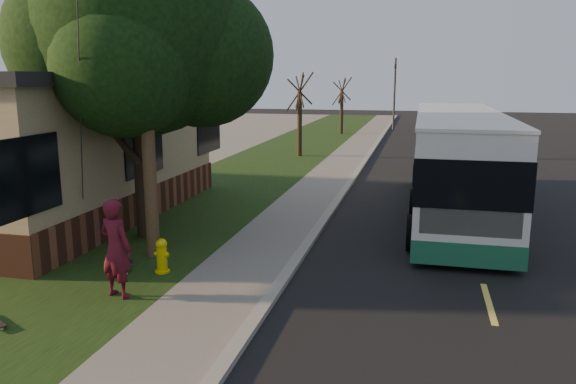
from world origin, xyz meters
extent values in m
plane|color=black|center=(0.00, 0.00, 0.00)|extent=(120.00, 120.00, 0.00)
cube|color=black|center=(4.00, 10.00, 0.01)|extent=(8.00, 80.00, 0.01)
cube|color=gray|center=(0.00, 10.00, 0.06)|extent=(0.25, 80.00, 0.12)
cube|color=slate|center=(-1.00, 10.00, 0.04)|extent=(2.00, 80.00, 0.08)
cube|color=black|center=(-4.50, 10.00, 0.04)|extent=(5.00, 80.00, 0.07)
cube|color=slate|center=(-14.50, 10.00, 0.02)|extent=(15.00, 80.00, 0.04)
cylinder|color=#DCC60B|center=(-2.60, 0.00, 0.35)|extent=(0.22, 0.22, 0.55)
sphere|color=#DCC60B|center=(-2.60, 0.00, 0.69)|extent=(0.24, 0.24, 0.24)
cylinder|color=#DCC60B|center=(-2.60, 0.00, 0.47)|extent=(0.30, 0.10, 0.10)
cylinder|color=#DCC60B|center=(-2.60, 0.00, 0.47)|extent=(0.10, 0.18, 0.10)
cylinder|color=#DCC60B|center=(-2.60, 0.00, 0.09)|extent=(0.32, 0.32, 0.04)
cylinder|color=#473321|center=(-3.30, 1.00, 4.57)|extent=(0.30, 0.30, 9.00)
cylinder|color=#2D2D30|center=(-4.20, -0.10, 3.80)|extent=(2.52, 3.21, 7.60)
cylinder|color=black|center=(-4.20, 2.50, 2.07)|extent=(0.56, 0.56, 4.00)
sphere|color=black|center=(-4.20, 2.50, 5.27)|extent=(5.20, 5.20, 5.20)
sphere|color=black|center=(-2.80, 3.10, 4.67)|extent=(3.60, 3.60, 3.60)
sphere|color=black|center=(-5.40, 2.10, 4.97)|extent=(3.80, 3.80, 3.80)
sphere|color=black|center=(-3.90, 1.20, 4.37)|extent=(3.20, 3.20, 3.20)
sphere|color=black|center=(-4.80, 3.90, 5.67)|extent=(3.40, 3.40, 3.40)
cylinder|color=black|center=(-3.50, 18.00, 1.72)|extent=(0.24, 0.24, 3.30)
cylinder|color=black|center=(-3.50, 18.00, 3.37)|extent=(1.38, 0.57, 2.01)
cylinder|color=black|center=(-3.50, 18.00, 3.37)|extent=(0.74, 1.21, 1.58)
cylinder|color=black|center=(-3.50, 18.00, 3.37)|extent=(0.65, 1.05, 1.95)
cylinder|color=black|center=(-3.50, 18.00, 3.37)|extent=(1.28, 0.53, 1.33)
cylinder|color=black|center=(-3.50, 18.00, 3.37)|extent=(0.75, 1.21, 1.70)
cylinder|color=black|center=(-3.00, 30.00, 1.58)|extent=(0.24, 0.24, 3.03)
cylinder|color=black|center=(-3.00, 30.00, 3.10)|extent=(1.38, 0.57, 2.01)
cylinder|color=black|center=(-3.00, 30.00, 3.10)|extent=(0.74, 1.21, 1.58)
cylinder|color=black|center=(-3.00, 30.00, 3.10)|extent=(0.65, 1.05, 1.95)
cylinder|color=black|center=(-3.00, 30.00, 3.10)|extent=(1.28, 0.53, 1.33)
cylinder|color=black|center=(-3.00, 30.00, 3.10)|extent=(0.75, 1.21, 1.70)
cylinder|color=#2D2D30|center=(0.50, 34.00, 2.75)|extent=(0.16, 0.16, 5.50)
imported|color=black|center=(0.50, 34.00, 4.50)|extent=(0.18, 0.22, 1.10)
cube|color=silver|center=(3.71, 7.22, 1.76)|extent=(2.37, 11.40, 2.56)
cube|color=#1A5C3E|center=(3.71, 7.22, 0.43)|extent=(2.39, 11.42, 0.52)
cube|color=black|center=(3.71, 7.22, 1.95)|extent=(2.41, 11.44, 1.04)
cube|color=black|center=(3.71, 1.55, 1.61)|extent=(2.07, 0.06, 1.52)
cube|color=yellow|center=(3.71, 1.56, 2.90)|extent=(1.52, 0.06, 0.33)
cube|color=#FFF2CC|center=(3.00, 1.54, 0.52)|extent=(0.24, 0.04, 0.14)
cube|color=#FFF2CC|center=(4.42, 1.54, 0.52)|extent=(0.24, 0.04, 0.14)
cube|color=silver|center=(3.71, 7.22, 3.06)|extent=(2.42, 11.45, 0.08)
cylinder|color=black|center=(2.52, 3.04, 0.44)|extent=(0.27, 0.87, 0.87)
cylinder|color=black|center=(4.90, 3.04, 0.44)|extent=(0.27, 0.87, 0.87)
cylinder|color=black|center=(2.52, 6.27, 0.44)|extent=(0.27, 0.87, 0.87)
cylinder|color=black|center=(4.90, 6.27, 0.44)|extent=(0.27, 0.87, 0.87)
cylinder|color=black|center=(2.52, 11.40, 0.44)|extent=(0.27, 0.87, 0.87)
cylinder|color=black|center=(4.90, 11.40, 0.44)|extent=(0.27, 0.87, 0.87)
imported|color=#4D0F1D|center=(-2.81, -1.42, 1.02)|extent=(0.78, 0.62, 1.90)
cube|color=black|center=(-3.47, -0.02, 0.14)|extent=(0.51, 0.89, 0.02)
cylinder|color=silver|center=(-3.36, -0.30, 0.10)|extent=(0.20, 0.12, 0.05)
cylinder|color=silver|center=(-3.58, 0.26, 0.10)|extent=(0.20, 0.12, 0.05)
cube|color=black|center=(-7.59, 5.97, 0.61)|extent=(1.56, 1.35, 1.14)
cube|color=black|center=(-7.59, 5.97, 1.22)|extent=(1.61, 1.41, 0.08)
imported|color=black|center=(3.86, 26.56, 0.73)|extent=(1.85, 4.35, 1.47)
camera|label=1|loc=(2.62, -10.42, 4.16)|focal=35.00mm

